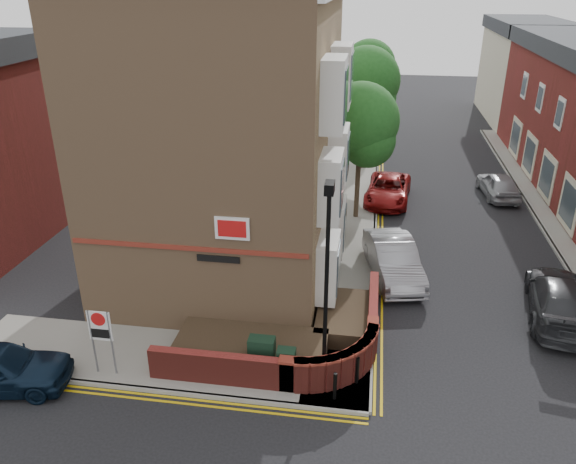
{
  "coord_description": "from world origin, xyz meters",
  "views": [
    {
      "loc": [
        2.63,
        -12.35,
        11.25
      ],
      "look_at": [
        0.08,
        4.0,
        3.64
      ],
      "focal_mm": 35.0,
      "sensor_mm": 36.0,
      "label": 1
    }
  ],
  "objects_px": {
    "utility_cabinet_large": "(262,355)",
    "zone_sign": "(100,331)",
    "silver_car_near": "(393,259)",
    "lamppost": "(326,287)"
  },
  "relations": [
    {
      "from": "lamppost",
      "to": "zone_sign",
      "type": "xyz_separation_m",
      "value": [
        -6.6,
        -0.7,
        -1.7
      ]
    },
    {
      "from": "utility_cabinet_large",
      "to": "zone_sign",
      "type": "bearing_deg",
      "value": -170.31
    },
    {
      "from": "zone_sign",
      "to": "silver_car_near",
      "type": "bearing_deg",
      "value": 41.29
    },
    {
      "from": "utility_cabinet_large",
      "to": "silver_car_near",
      "type": "relative_size",
      "value": 0.25
    },
    {
      "from": "lamppost",
      "to": "zone_sign",
      "type": "height_order",
      "value": "lamppost"
    },
    {
      "from": "utility_cabinet_large",
      "to": "silver_car_near",
      "type": "height_order",
      "value": "silver_car_near"
    },
    {
      "from": "silver_car_near",
      "to": "zone_sign",
      "type": "bearing_deg",
      "value": -151.35
    },
    {
      "from": "lamppost",
      "to": "silver_car_near",
      "type": "distance_m",
      "value": 7.74
    },
    {
      "from": "utility_cabinet_large",
      "to": "silver_car_near",
      "type": "bearing_deg",
      "value": 59.54
    },
    {
      "from": "silver_car_near",
      "to": "utility_cabinet_large",
      "type": "bearing_deg",
      "value": -133.1
    }
  ]
}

